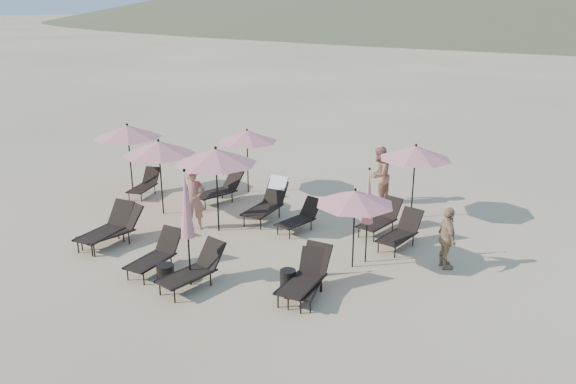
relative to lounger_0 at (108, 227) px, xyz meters
The scene contains 26 objects.
ground 4.06m from the lounger_0, ahead, with size 800.00×800.00×0.00m, color #D6BA8C.
lounger_0 is the anchor object (origin of this frame).
lounger_1 0.19m from the lounger_0, 12.03° to the left, with size 1.05×1.83×0.99m.
lounger_2 2.33m from the lounger_0, 14.88° to the right, with size 0.64×1.59×0.91m.
lounger_3 3.67m from the lounger_0, 12.65° to the right, with size 0.95×1.75×0.95m.
lounger_4 6.02m from the lounger_0, ahead, with size 0.94×1.64×0.89m.
lounger_5 5.96m from the lounger_0, ahead, with size 0.71×1.73×0.98m.
lounger_6 4.10m from the lounger_0, 119.56° to the left, with size 0.90×1.55×0.84m.
lounger_7 4.29m from the lounger_0, 81.53° to the left, with size 1.13×1.83×0.99m.
lounger_8 4.68m from the lounger_0, 53.96° to the left, with size 0.73×1.87×1.15m.
lounger_9 5.28m from the lounger_0, 39.94° to the left, with size 0.88×1.55×0.84m.
lounger_10 7.52m from the lounger_0, 35.73° to the left, with size 0.89×1.65×0.90m.
lounger_11 7.86m from the lounger_0, 28.23° to the left, with size 0.86×1.64×0.90m.
umbrella_open_0 2.98m from the lounger_0, 96.46° to the left, with size 2.20×2.20×2.37m.
umbrella_open_1 3.47m from the lounger_0, 47.21° to the left, with size 2.31×2.31×2.49m.
umbrella_open_2 6.73m from the lounger_0, 16.91° to the left, with size 1.90×1.90×2.04m.
umbrella_open_3 5.86m from the lounger_0, 81.80° to the left, with size 2.07×2.07×2.23m.
umbrella_open_4 8.95m from the lounger_0, 42.51° to the left, with size 2.14×2.14×2.30m.
umbrella_open_5 4.68m from the lounger_0, 126.08° to the left, with size 2.26×2.26×2.43m.
umbrella_closed_0 3.82m from the lounger_0, 12.83° to the right, with size 0.33×0.33×2.78m.
umbrella_closed_1 7.01m from the lounger_0, 19.91° to the left, with size 0.29×0.29×2.47m.
side_table_0 3.00m from the lounger_0, 18.48° to the right, with size 0.41×0.41×0.42m, color black.
side_table_1 5.51m from the lounger_0, ahead, with size 0.37×0.37×0.48m, color black.
beachgoer_a 2.45m from the lounger_0, 55.55° to the left, with size 0.64×0.42×1.77m, color #AA6E5C.
beachgoer_b 8.46m from the lounger_0, 52.57° to the left, with size 0.91×0.71×1.88m, color #B0735A.
beachgoer_c 8.83m from the lounger_0, 19.89° to the left, with size 0.92×0.38×1.56m, color tan.
Camera 1 is at (7.11, -9.64, 6.09)m, focal length 35.00 mm.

